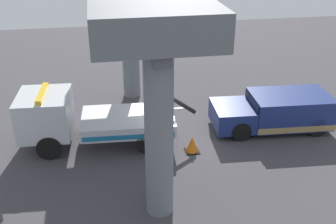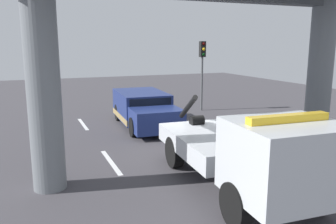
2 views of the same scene
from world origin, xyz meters
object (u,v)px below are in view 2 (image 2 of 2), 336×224
(traffic_cone_orange, at_px, (212,137))
(traffic_light_near, at_px, (202,60))
(tow_truck_white, at_px, (249,152))
(towed_van_green, at_px, (144,110))

(traffic_cone_orange, bearing_deg, traffic_light_near, 155.39)
(traffic_light_near, bearing_deg, traffic_cone_orange, -24.61)
(tow_truck_white, xyz_separation_m, traffic_cone_orange, (-4.40, 1.45, -0.88))
(traffic_light_near, distance_m, traffic_cone_orange, 7.67)
(traffic_light_near, xyz_separation_m, traffic_cone_orange, (6.55, -3.00, -2.64))
(traffic_cone_orange, bearing_deg, towed_van_green, -161.51)
(tow_truck_white, distance_m, towed_van_green, 8.59)
(towed_van_green, relative_size, traffic_light_near, 1.31)
(traffic_light_near, height_order, traffic_cone_orange, traffic_light_near)
(tow_truck_white, relative_size, traffic_cone_orange, 10.72)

